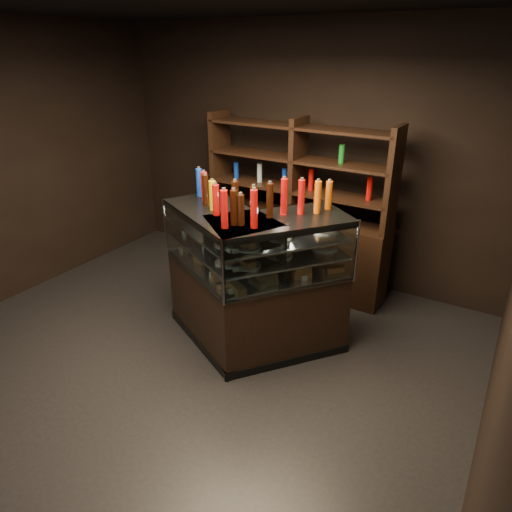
# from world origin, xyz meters

# --- Properties ---
(ground) EXTENTS (5.00, 5.00, 0.00)m
(ground) POSITION_xyz_m (0.00, 0.00, 0.00)
(ground) COLOR black
(ground) RESTS_ON ground
(room_shell) EXTENTS (5.02, 5.02, 3.01)m
(room_shell) POSITION_xyz_m (0.00, 0.00, 1.94)
(room_shell) COLOR black
(room_shell) RESTS_ON ground
(display_case) EXTENTS (1.86, 1.36, 1.36)m
(display_case) POSITION_xyz_m (0.39, 0.69, 0.46)
(display_case) COLOR black
(display_case) RESTS_ON ground
(food_display) EXTENTS (1.53, 0.99, 0.42)m
(food_display) POSITION_xyz_m (0.39, 0.69, 1.03)
(food_display) COLOR #BF7C44
(food_display) RESTS_ON display_case
(bottles_top) EXTENTS (1.36, 0.85, 0.30)m
(bottles_top) POSITION_xyz_m (0.39, 0.69, 1.49)
(bottles_top) COLOR yellow
(bottles_top) RESTS_ON display_case
(potted_conifer) EXTENTS (0.35, 0.35, 0.75)m
(potted_conifer) POSITION_xyz_m (0.48, 0.58, 0.43)
(potted_conifer) COLOR black
(potted_conifer) RESTS_ON ground
(back_shelving) EXTENTS (2.22, 0.46, 2.00)m
(back_shelving) POSITION_xyz_m (0.18, 2.05, 0.61)
(back_shelving) COLOR black
(back_shelving) RESTS_ON ground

